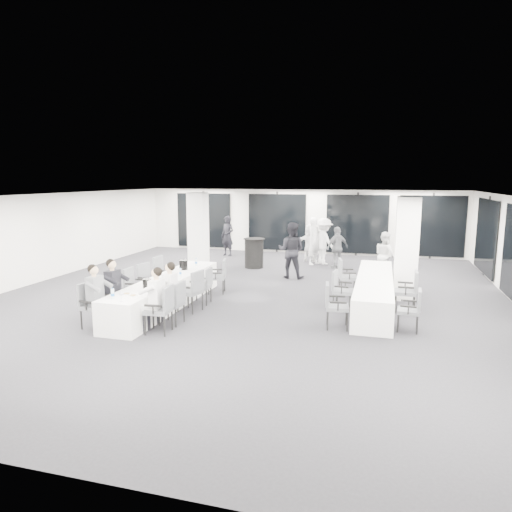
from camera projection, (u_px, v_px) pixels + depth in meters
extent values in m
cube|color=#242429|center=(248.00, 298.00, 12.76)|extent=(14.00, 16.00, 0.02)
cube|color=silver|center=(248.00, 196.00, 12.28)|extent=(14.00, 16.00, 0.02)
cube|color=silver|center=(35.00, 239.00, 14.37)|extent=(0.02, 16.00, 2.80)
cube|color=silver|center=(299.00, 221.00, 20.13)|extent=(14.00, 0.02, 2.80)
cube|color=silver|center=(37.00, 356.00, 4.91)|extent=(14.00, 0.02, 2.80)
cube|color=black|center=(299.00, 223.00, 20.07)|extent=(13.60, 0.06, 2.50)
cube|color=white|center=(198.00, 232.00, 16.30)|extent=(0.60, 0.60, 2.80)
cube|color=white|center=(406.00, 249.00, 12.37)|extent=(0.60, 0.60, 2.80)
cube|color=white|center=(167.00, 293.00, 11.76)|extent=(0.90, 5.00, 0.75)
cube|color=white|center=(374.00, 291.00, 11.89)|extent=(0.90, 5.00, 0.75)
cylinder|color=black|center=(254.00, 253.00, 16.89)|extent=(0.69, 0.69, 1.09)
cylinder|color=black|center=(254.00, 239.00, 16.80)|extent=(0.79, 0.79, 0.02)
cube|color=#505458|center=(95.00, 307.00, 10.08)|extent=(0.56, 0.58, 0.09)
cube|color=#505458|center=(86.00, 293.00, 10.12)|extent=(0.13, 0.49, 0.49)
cylinder|color=black|center=(95.00, 315.00, 10.40)|extent=(0.04, 0.04, 0.44)
cylinder|color=black|center=(81.00, 320.00, 10.01)|extent=(0.04, 0.04, 0.44)
cylinder|color=black|center=(110.00, 317.00, 10.23)|extent=(0.04, 0.04, 0.44)
cylinder|color=black|center=(96.00, 322.00, 9.84)|extent=(0.04, 0.04, 0.44)
cube|color=black|center=(103.00, 296.00, 10.28)|extent=(0.36, 0.09, 0.04)
cube|color=black|center=(86.00, 302.00, 9.81)|extent=(0.36, 0.09, 0.04)
cube|color=#505458|center=(113.00, 300.00, 10.74)|extent=(0.54, 0.56, 0.08)
cube|color=#505458|center=(103.00, 288.00, 10.72)|extent=(0.13, 0.48, 0.48)
cylinder|color=black|center=(109.00, 307.00, 11.01)|extent=(0.04, 0.04, 0.42)
cylinder|color=black|center=(101.00, 312.00, 10.60)|extent=(0.04, 0.04, 0.42)
cylinder|color=black|center=(125.00, 308.00, 10.96)|extent=(0.04, 0.04, 0.42)
cylinder|color=black|center=(118.00, 313.00, 10.55)|extent=(0.04, 0.04, 0.42)
cube|color=black|center=(117.00, 290.00, 10.96)|extent=(0.35, 0.09, 0.04)
cube|color=black|center=(108.00, 295.00, 10.46)|extent=(0.35, 0.09, 0.04)
cube|color=#505458|center=(137.00, 288.00, 11.79)|extent=(0.50, 0.52, 0.08)
cube|color=#505458|center=(128.00, 277.00, 11.79)|extent=(0.08, 0.49, 0.48)
cylinder|color=black|center=(134.00, 296.00, 12.08)|extent=(0.04, 0.04, 0.43)
cylinder|color=black|center=(126.00, 300.00, 11.68)|extent=(0.04, 0.04, 0.43)
cylinder|color=black|center=(149.00, 297.00, 11.98)|extent=(0.04, 0.04, 0.43)
cylinder|color=black|center=(141.00, 301.00, 11.58)|extent=(0.04, 0.04, 0.43)
cube|color=black|center=(142.00, 280.00, 12.01)|extent=(0.36, 0.05, 0.04)
cube|color=black|center=(132.00, 284.00, 11.50)|extent=(0.36, 0.05, 0.04)
cube|color=#505458|center=(150.00, 283.00, 12.44)|extent=(0.59, 0.60, 0.08)
cube|color=#505458|center=(143.00, 272.00, 12.51)|extent=(0.17, 0.48, 0.48)
cylinder|color=black|center=(150.00, 289.00, 12.77)|extent=(0.04, 0.04, 0.43)
cylinder|color=black|center=(139.00, 293.00, 12.41)|extent=(0.04, 0.04, 0.43)
cylinder|color=black|center=(161.00, 291.00, 12.57)|extent=(0.04, 0.04, 0.43)
cylinder|color=black|center=(151.00, 294.00, 12.21)|extent=(0.04, 0.04, 0.43)
cube|color=black|center=(156.00, 275.00, 12.64)|extent=(0.35, 0.12, 0.04)
cube|color=black|center=(143.00, 278.00, 12.19)|extent=(0.35, 0.12, 0.04)
cube|color=#505458|center=(166.00, 275.00, 13.33)|extent=(0.52, 0.54, 0.09)
cube|color=#505458|center=(158.00, 265.00, 13.35)|extent=(0.09, 0.50, 0.50)
cylinder|color=black|center=(163.00, 282.00, 13.64)|extent=(0.04, 0.04, 0.45)
cylinder|color=black|center=(156.00, 285.00, 13.24)|extent=(0.04, 0.04, 0.45)
cylinder|color=black|center=(176.00, 283.00, 13.51)|extent=(0.04, 0.04, 0.45)
cylinder|color=black|center=(169.00, 286.00, 13.10)|extent=(0.04, 0.04, 0.45)
cube|color=black|center=(170.00, 267.00, 13.55)|extent=(0.37, 0.06, 0.04)
cube|color=black|center=(161.00, 271.00, 13.04)|extent=(0.37, 0.06, 0.04)
cube|color=#505458|center=(158.00, 311.00, 9.76)|extent=(0.54, 0.56, 0.09)
cube|color=#505458|center=(168.00, 298.00, 9.66)|extent=(0.11, 0.50, 0.50)
cylinder|color=black|center=(164.00, 326.00, 9.55)|extent=(0.04, 0.04, 0.45)
cylinder|color=black|center=(172.00, 320.00, 9.97)|extent=(0.04, 0.04, 0.45)
cylinder|color=black|center=(145.00, 325.00, 9.63)|extent=(0.04, 0.04, 0.45)
cylinder|color=black|center=(153.00, 319.00, 10.05)|extent=(0.04, 0.04, 0.45)
cube|color=black|center=(153.00, 306.00, 9.46)|extent=(0.37, 0.07, 0.04)
cube|color=black|center=(163.00, 299.00, 9.99)|extent=(0.37, 0.07, 0.04)
cube|color=#505458|center=(171.00, 304.00, 10.36)|extent=(0.49, 0.51, 0.08)
cube|color=#505458|center=(180.00, 293.00, 10.25)|extent=(0.08, 0.48, 0.47)
cylinder|color=black|center=(176.00, 318.00, 10.15)|extent=(0.04, 0.04, 0.42)
cylinder|color=black|center=(184.00, 313.00, 10.54)|extent=(0.04, 0.04, 0.42)
cylinder|color=black|center=(159.00, 317.00, 10.27)|extent=(0.04, 0.04, 0.42)
cylinder|color=black|center=(168.00, 311.00, 10.66)|extent=(0.04, 0.04, 0.42)
cube|color=black|center=(166.00, 299.00, 10.09)|extent=(0.35, 0.05, 0.04)
cube|color=black|center=(176.00, 294.00, 10.57)|extent=(0.35, 0.05, 0.04)
cube|color=#505458|center=(190.00, 292.00, 11.34)|extent=(0.60, 0.62, 0.09)
cube|color=#505458|center=(198.00, 281.00, 11.19)|extent=(0.17, 0.51, 0.50)
cylinder|color=black|center=(192.00, 306.00, 11.10)|extent=(0.04, 0.04, 0.45)
cylinder|color=black|center=(202.00, 301.00, 11.48)|extent=(0.04, 0.04, 0.45)
cylinder|color=black|center=(178.00, 303.00, 11.30)|extent=(0.04, 0.04, 0.45)
cylinder|color=black|center=(188.00, 299.00, 11.68)|extent=(0.04, 0.04, 0.45)
cube|color=black|center=(183.00, 287.00, 11.07)|extent=(0.37, 0.12, 0.04)
cube|color=black|center=(196.00, 282.00, 11.55)|extent=(0.37, 0.12, 0.04)
cube|color=#505458|center=(201.00, 287.00, 12.05)|extent=(0.50, 0.52, 0.08)
cube|color=#505458|center=(209.00, 277.00, 11.96)|extent=(0.09, 0.47, 0.46)
cylinder|color=black|center=(206.00, 298.00, 11.86)|extent=(0.04, 0.04, 0.41)
cylinder|color=black|center=(211.00, 294.00, 12.25)|extent=(0.04, 0.04, 0.41)
cylinder|color=black|center=(192.00, 297.00, 11.94)|extent=(0.04, 0.04, 0.41)
cylinder|color=black|center=(197.00, 294.00, 12.33)|extent=(0.04, 0.04, 0.41)
cube|color=black|center=(198.00, 283.00, 11.78)|extent=(0.34, 0.07, 0.04)
cube|color=black|center=(204.00, 278.00, 12.26)|extent=(0.34, 0.07, 0.04)
cube|color=#505458|center=(217.00, 277.00, 13.15)|extent=(0.58, 0.59, 0.08)
cube|color=#505458|center=(224.00, 268.00, 13.10)|extent=(0.17, 0.48, 0.48)
cylinder|color=black|center=(223.00, 288.00, 12.99)|extent=(0.04, 0.04, 0.42)
cylinder|color=black|center=(225.00, 284.00, 13.39)|extent=(0.04, 0.04, 0.42)
cylinder|color=black|center=(209.00, 287.00, 13.00)|extent=(0.04, 0.04, 0.42)
cylinder|color=black|center=(211.00, 284.00, 13.41)|extent=(0.04, 0.04, 0.42)
cube|color=black|center=(215.00, 273.00, 12.87)|extent=(0.35, 0.12, 0.04)
cube|color=black|center=(218.00, 270.00, 13.38)|extent=(0.35, 0.12, 0.04)
cube|color=#505458|center=(337.00, 307.00, 10.07)|extent=(0.55, 0.57, 0.08)
cube|color=#505458|center=(327.00, 294.00, 10.05)|extent=(0.13, 0.49, 0.49)
cylinder|color=black|center=(327.00, 315.00, 10.34)|extent=(0.04, 0.04, 0.43)
cylinder|color=black|center=(328.00, 321.00, 9.93)|extent=(0.04, 0.04, 0.43)
cylinder|color=black|center=(346.00, 316.00, 10.29)|extent=(0.04, 0.04, 0.43)
cylinder|color=black|center=(347.00, 322.00, 9.87)|extent=(0.04, 0.04, 0.43)
cube|color=black|center=(337.00, 296.00, 10.29)|extent=(0.36, 0.09, 0.04)
cube|color=black|center=(338.00, 303.00, 9.78)|extent=(0.36, 0.09, 0.04)
cube|color=#505458|center=(343.00, 291.00, 11.52)|extent=(0.52, 0.54, 0.08)
cube|color=#505458|center=(335.00, 280.00, 11.55)|extent=(0.11, 0.48, 0.48)
cylinder|color=black|center=(337.00, 298.00, 11.82)|extent=(0.04, 0.04, 0.42)
cylinder|color=black|center=(333.00, 302.00, 11.44)|extent=(0.04, 0.04, 0.42)
cylinder|color=black|center=(353.00, 300.00, 11.68)|extent=(0.04, 0.04, 0.42)
cylinder|color=black|center=(350.00, 304.00, 11.30)|extent=(0.04, 0.04, 0.42)
cube|color=black|center=(345.00, 282.00, 11.73)|extent=(0.35, 0.08, 0.04)
cube|color=black|center=(342.00, 287.00, 11.25)|extent=(0.35, 0.08, 0.04)
cube|color=#505458|center=(348.00, 277.00, 13.06)|extent=(0.59, 0.60, 0.09)
cube|color=#505458|center=(340.00, 267.00, 13.03)|extent=(0.17, 0.49, 0.49)
cylinder|color=black|center=(339.00, 284.00, 13.33)|extent=(0.04, 0.04, 0.44)
cylinder|color=black|center=(341.00, 288.00, 12.91)|extent=(0.04, 0.04, 0.44)
cylinder|color=black|center=(354.00, 285.00, 13.31)|extent=(0.04, 0.04, 0.44)
cylinder|color=black|center=(357.00, 288.00, 12.89)|extent=(0.04, 0.04, 0.44)
cube|color=black|center=(347.00, 269.00, 13.30)|extent=(0.36, 0.12, 0.04)
cube|color=black|center=(350.00, 273.00, 12.77)|extent=(0.36, 0.12, 0.04)
cube|color=#505458|center=(408.00, 311.00, 9.89)|extent=(0.48, 0.50, 0.08)
cube|color=#505458|center=(419.00, 300.00, 9.78)|extent=(0.09, 0.45, 0.45)
cylinder|color=black|center=(417.00, 325.00, 9.69)|extent=(0.04, 0.04, 0.40)
cylinder|color=black|center=(417.00, 320.00, 10.05)|extent=(0.04, 0.04, 0.40)
cylinder|color=black|center=(398.00, 323.00, 9.81)|extent=(0.04, 0.04, 0.40)
cylinder|color=black|center=(398.00, 318.00, 10.18)|extent=(0.04, 0.04, 0.40)
cube|color=black|center=(408.00, 307.00, 9.64)|extent=(0.34, 0.06, 0.04)
cube|color=black|center=(409.00, 301.00, 10.09)|extent=(0.34, 0.06, 0.04)
cube|color=#505458|center=(405.00, 292.00, 11.33)|extent=(0.51, 0.53, 0.09)
cube|color=#505458|center=(416.00, 281.00, 11.21)|extent=(0.07, 0.50, 0.50)
cylinder|color=black|center=(414.00, 306.00, 11.11)|extent=(0.04, 0.04, 0.45)
cylinder|color=black|center=(413.00, 301.00, 11.52)|extent=(0.04, 0.04, 0.45)
cylinder|color=black|center=(396.00, 304.00, 11.23)|extent=(0.04, 0.04, 0.45)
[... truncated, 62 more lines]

